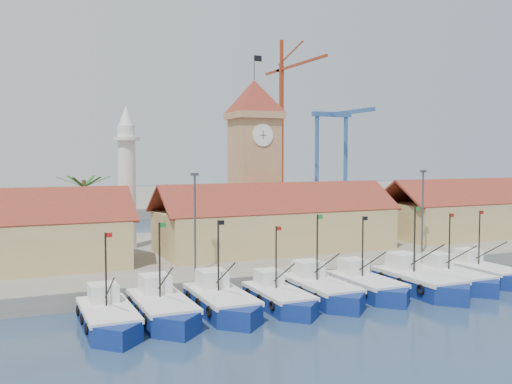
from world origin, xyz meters
name	(u,v)px	position (x,y,z in m)	size (l,w,h in m)	color
ground	(383,305)	(0.00, 0.00, 0.00)	(400.00, 400.00, 0.00)	#1B2C49
quay	(261,251)	(0.00, 24.00, 0.75)	(140.00, 32.00, 1.50)	gray
terminal	(124,199)	(0.00, 110.00, 1.00)	(240.00, 80.00, 2.00)	gray
boat_0	(109,320)	(-21.40, 2.19, 0.73)	(3.42, 9.36, 7.08)	navy
boat_1	(163,311)	(-17.39, 2.79, 0.78)	(3.64, 9.98, 7.55)	navy
boat_2	(223,304)	(-12.75, 2.85, 0.78)	(3.63, 9.93, 7.52)	navy
boat_3	(281,299)	(-7.98, 2.51, 0.70)	(3.29, 9.00, 6.81)	navy
boat_4	(322,292)	(-3.80, 3.12, 0.78)	(3.64, 9.98, 7.55)	navy
boat_5	(368,287)	(0.73, 3.10, 0.74)	(3.47, 9.51, 7.20)	navy
boat_6	(421,284)	(5.62, 2.08, 0.83)	(3.86, 10.59, 8.01)	navy
boat_7	(455,279)	(9.96, 2.55, 0.74)	(3.44, 9.42, 7.13)	navy
boat_8	(485,274)	(14.32, 3.23, 0.74)	(3.46, 9.47, 7.17)	navy
hall_center	(275,228)	(0.00, 20.00, 3.99)	(27.04, 10.13, 7.61)	tan
hall_right	(489,216)	(32.00, 20.00, 3.99)	(31.20, 10.13, 7.61)	tan
clock_tower	(254,157)	(0.00, 26.00, 11.96)	(5.80, 5.80, 22.70)	tan
minaret	(127,176)	(-15.00, 28.00, 9.73)	(3.00, 3.00, 16.30)	silver
palm_tree	(84,210)	(-20.00, 26.00, 6.25)	(5.60, 5.03, 8.39)	brown
lamp_posts	(315,212)	(0.50, 12.00, 6.48)	(80.70, 0.25, 9.03)	#3F3F44
crane_red_right	(284,107)	(42.76, 103.36, 25.39)	(1.00, 34.21, 41.92)	maroon
gantry	(338,129)	(62.00, 106.65, 20.04)	(13.00, 22.00, 23.20)	#315795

